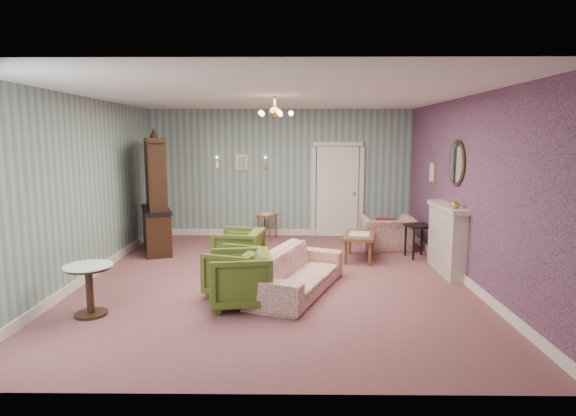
{
  "coord_description": "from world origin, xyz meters",
  "views": [
    {
      "loc": [
        0.29,
        -7.44,
        2.26
      ],
      "look_at": [
        0.2,
        0.4,
        1.1
      ],
      "focal_mm": 29.7,
      "sensor_mm": 36.0,
      "label": 1
    }
  ],
  "objects_px": {
    "dresser": "(155,192)",
    "wingback_chair": "(387,227)",
    "fireplace": "(446,239)",
    "side_table_black": "(418,241)",
    "olive_chair_c": "(239,248)",
    "olive_chair_a": "(240,276)",
    "pedestal_table": "(90,290)",
    "olive_chair_b": "(235,269)",
    "sofa_chintz": "(297,264)",
    "coffee_table": "(359,247)"
  },
  "relations": [
    {
      "from": "dresser",
      "to": "wingback_chair",
      "type": "bearing_deg",
      "value": -17.74
    },
    {
      "from": "fireplace",
      "to": "wingback_chair",
      "type": "bearing_deg",
      "value": 111.03
    },
    {
      "from": "fireplace",
      "to": "side_table_black",
      "type": "xyz_separation_m",
      "value": [
        -0.21,
        1.0,
        -0.26
      ]
    },
    {
      "from": "olive_chair_c",
      "to": "dresser",
      "type": "relative_size",
      "value": 0.33
    },
    {
      "from": "olive_chair_a",
      "to": "dresser",
      "type": "distance_m",
      "value": 3.83
    },
    {
      "from": "fireplace",
      "to": "pedestal_table",
      "type": "xyz_separation_m",
      "value": [
        -5.17,
        -2.02,
        -0.25
      ]
    },
    {
      "from": "olive_chair_b",
      "to": "pedestal_table",
      "type": "relative_size",
      "value": 1.13
    },
    {
      "from": "side_table_black",
      "to": "pedestal_table",
      "type": "bearing_deg",
      "value": -148.67
    },
    {
      "from": "olive_chair_b",
      "to": "pedestal_table",
      "type": "height_order",
      "value": "olive_chair_b"
    },
    {
      "from": "sofa_chintz",
      "to": "coffee_table",
      "type": "distance_m",
      "value": 2.23
    },
    {
      "from": "sofa_chintz",
      "to": "pedestal_table",
      "type": "bearing_deg",
      "value": 131.03
    },
    {
      "from": "olive_chair_a",
      "to": "side_table_black",
      "type": "relative_size",
      "value": 1.29
    },
    {
      "from": "olive_chair_a",
      "to": "fireplace",
      "type": "relative_size",
      "value": 0.59
    },
    {
      "from": "dresser",
      "to": "coffee_table",
      "type": "relative_size",
      "value": 2.48
    },
    {
      "from": "sofa_chintz",
      "to": "coffee_table",
      "type": "bearing_deg",
      "value": -11.12
    },
    {
      "from": "olive_chair_c",
      "to": "wingback_chair",
      "type": "relative_size",
      "value": 0.76
    },
    {
      "from": "olive_chair_c",
      "to": "fireplace",
      "type": "relative_size",
      "value": 0.56
    },
    {
      "from": "olive_chair_c",
      "to": "side_table_black",
      "type": "bearing_deg",
      "value": 114.4
    },
    {
      "from": "wingback_chair",
      "to": "fireplace",
      "type": "distance_m",
      "value": 1.84
    },
    {
      "from": "olive_chair_a",
      "to": "dresser",
      "type": "xyz_separation_m",
      "value": [
        -2.03,
        3.15,
        0.79
      ]
    },
    {
      "from": "sofa_chintz",
      "to": "pedestal_table",
      "type": "relative_size",
      "value": 3.19
    },
    {
      "from": "wingback_chair",
      "to": "sofa_chintz",
      "type": "bearing_deg",
      "value": 55.72
    },
    {
      "from": "coffee_table",
      "to": "side_table_black",
      "type": "xyz_separation_m",
      "value": [
        1.13,
        0.16,
        0.07
      ]
    },
    {
      "from": "pedestal_table",
      "to": "sofa_chintz",
      "type": "bearing_deg",
      "value": 20.14
    },
    {
      "from": "side_table_black",
      "to": "olive_chair_a",
      "type": "bearing_deg",
      "value": -139.29
    },
    {
      "from": "wingback_chair",
      "to": "pedestal_table",
      "type": "relative_size",
      "value": 1.54
    },
    {
      "from": "dresser",
      "to": "coffee_table",
      "type": "distance_m",
      "value": 4.14
    },
    {
      "from": "wingback_chair",
      "to": "dresser",
      "type": "distance_m",
      "value": 4.72
    },
    {
      "from": "olive_chair_b",
      "to": "fireplace",
      "type": "bearing_deg",
      "value": 128.44
    },
    {
      "from": "dresser",
      "to": "side_table_black",
      "type": "height_order",
      "value": "dresser"
    },
    {
      "from": "wingback_chair",
      "to": "coffee_table",
      "type": "bearing_deg",
      "value": 51.76
    },
    {
      "from": "sofa_chintz",
      "to": "fireplace",
      "type": "xyz_separation_m",
      "value": [
        2.52,
        1.05,
        0.16
      ]
    },
    {
      "from": "coffee_table",
      "to": "side_table_black",
      "type": "height_order",
      "value": "side_table_black"
    },
    {
      "from": "olive_chair_c",
      "to": "wingback_chair",
      "type": "distance_m",
      "value": 3.26
    },
    {
      "from": "sofa_chintz",
      "to": "coffee_table",
      "type": "xyz_separation_m",
      "value": [
        1.18,
        1.89,
        -0.17
      ]
    },
    {
      "from": "sofa_chintz",
      "to": "coffee_table",
      "type": "relative_size",
      "value": 2.2
    },
    {
      "from": "olive_chair_b",
      "to": "olive_chair_c",
      "type": "height_order",
      "value": "olive_chair_c"
    },
    {
      "from": "sofa_chintz",
      "to": "olive_chair_a",
      "type": "bearing_deg",
      "value": 148.87
    },
    {
      "from": "fireplace",
      "to": "coffee_table",
      "type": "xyz_separation_m",
      "value": [
        -1.34,
        0.84,
        -0.33
      ]
    },
    {
      "from": "sofa_chintz",
      "to": "side_table_black",
      "type": "distance_m",
      "value": 3.09
    },
    {
      "from": "side_table_black",
      "to": "sofa_chintz",
      "type": "bearing_deg",
      "value": -138.43
    },
    {
      "from": "sofa_chintz",
      "to": "side_table_black",
      "type": "bearing_deg",
      "value": -27.54
    },
    {
      "from": "olive_chair_c",
      "to": "side_table_black",
      "type": "height_order",
      "value": "olive_chair_c"
    },
    {
      "from": "fireplace",
      "to": "coffee_table",
      "type": "height_order",
      "value": "fireplace"
    },
    {
      "from": "dresser",
      "to": "pedestal_table",
      "type": "distance_m",
      "value": 3.63
    },
    {
      "from": "coffee_table",
      "to": "wingback_chair",
      "type": "bearing_deg",
      "value": 52.07
    },
    {
      "from": "olive_chair_b",
      "to": "pedestal_table",
      "type": "bearing_deg",
      "value": -44.81
    },
    {
      "from": "olive_chair_c",
      "to": "olive_chair_b",
      "type": "bearing_deg",
      "value": 13.4
    },
    {
      "from": "olive_chair_c",
      "to": "fireplace",
      "type": "bearing_deg",
      "value": 97.47
    },
    {
      "from": "olive_chair_b",
      "to": "coffee_table",
      "type": "distance_m",
      "value": 2.9
    }
  ]
}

